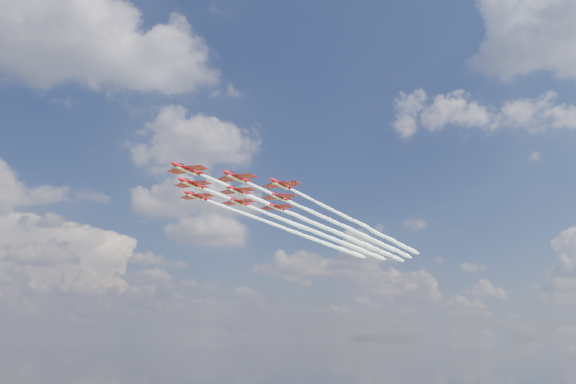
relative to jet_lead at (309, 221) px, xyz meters
name	(u,v)px	position (x,y,z in m)	size (l,w,h in m)	color
jet_lead	(309,221)	(0.00, 0.00, 0.00)	(96.14, 95.49, 2.67)	#BA0A15
jet_row2_port	(340,225)	(11.84, 2.84, 0.00)	(96.14, 95.49, 2.67)	#BA0A15
jet_row2_starb	(305,228)	(2.92, 11.82, 0.00)	(96.14, 95.49, 2.67)	#BA0A15
jet_row3_port	(368,228)	(23.69, 5.67, 0.00)	(96.14, 95.49, 2.67)	#BA0A15
jet_row3_centre	(334,232)	(14.76, 14.66, 0.00)	(96.14, 95.49, 2.67)	#BA0A15
jet_row3_starb	(302,234)	(5.84, 23.65, 0.00)	(96.14, 95.49, 2.67)	#BA0A15
jet_row4_port	(361,235)	(26.61, 17.50, 0.00)	(96.14, 95.49, 2.67)	#BA0A15
jet_row4_starb	(329,238)	(17.68, 26.49, 0.00)	(96.14, 95.49, 2.67)	#BA0A15
jet_tail	(355,240)	(29.53, 29.32, 0.00)	(96.14, 95.49, 2.67)	#BA0A15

